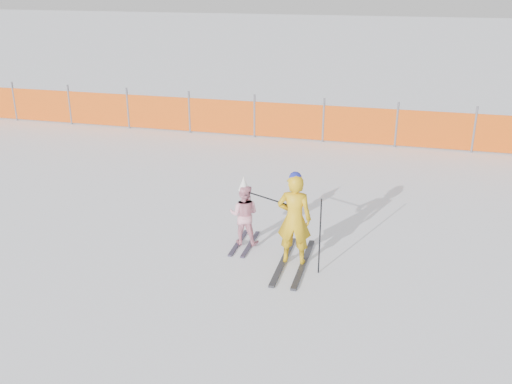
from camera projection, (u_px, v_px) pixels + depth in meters
The scene contains 5 objects.
ground at pixel (248, 258), 9.58m from camera, with size 120.00×120.00×0.00m, color white.
adult at pixel (294, 220), 9.11m from camera, with size 0.57×1.72×1.60m.
child at pixel (244, 214), 9.86m from camera, with size 0.55×1.05×1.27m.
ski_poles at pixel (299, 221), 9.07m from camera, with size 1.33×0.65×1.27m.
safety_fence at pixel (216, 116), 16.73m from camera, with size 17.82×0.06×1.25m.
Camera 1 is at (2.30, -8.24, 4.47)m, focal length 40.00 mm.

